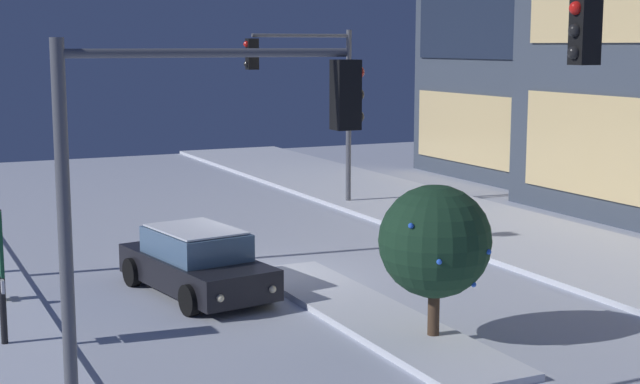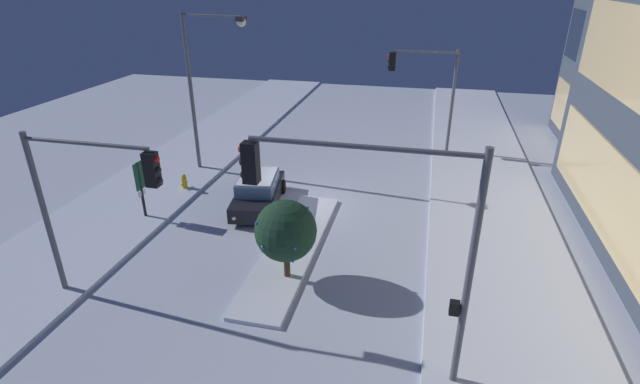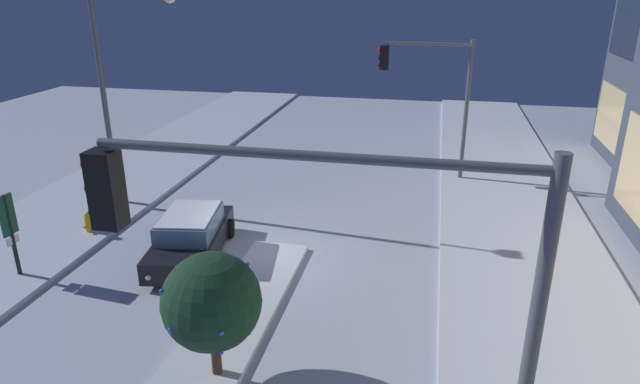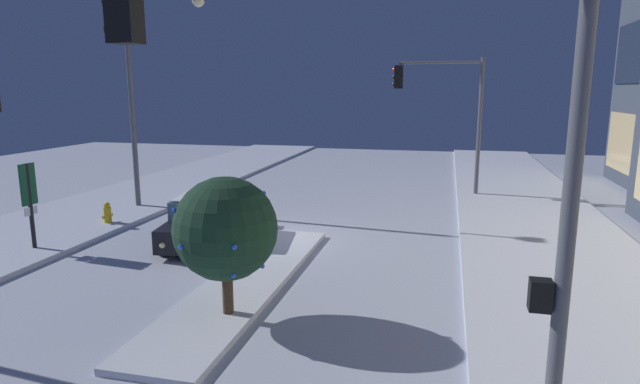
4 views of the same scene
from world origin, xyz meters
name	(u,v)px [view 3 (image 3 of 4)]	position (x,y,z in m)	size (l,w,h in m)	color
ground	(264,255)	(0.00, 0.00, 0.00)	(52.00, 52.00, 0.00)	silver
curb_strip_near	(40,231)	(0.00, -8.10, 0.07)	(52.00, 5.20, 0.14)	silver
curb_strip_far	(531,280)	(0.00, 8.10, 0.07)	(52.00, 5.20, 0.14)	silver
median_strip	(233,323)	(3.85, 0.41, 0.07)	(9.00, 1.80, 0.14)	silver
car_near	(191,236)	(0.58, -2.17, 0.71)	(4.70, 2.57, 1.49)	black
traffic_light_corner_far_left	(431,84)	(-8.60, 4.78, 4.17)	(0.32, 3.90, 6.00)	#565960
traffic_light_corner_far_right	(352,301)	(9.21, 4.20, 4.51)	(0.32, 5.59, 6.50)	#565960
street_lamp_arched	(121,69)	(-2.82, -5.93, 5.27)	(0.74, 3.46, 8.09)	#565960
fire_hydrant	(89,224)	(-0.20, -6.30, 0.41)	(0.48, 0.26, 0.85)	gold
parking_info_sign	(10,227)	(2.88, -6.54, 1.63)	(0.55, 0.12, 2.60)	black
decorated_tree_median	(212,302)	(5.76, 0.77, 1.92)	(2.10, 2.10, 2.97)	#473323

